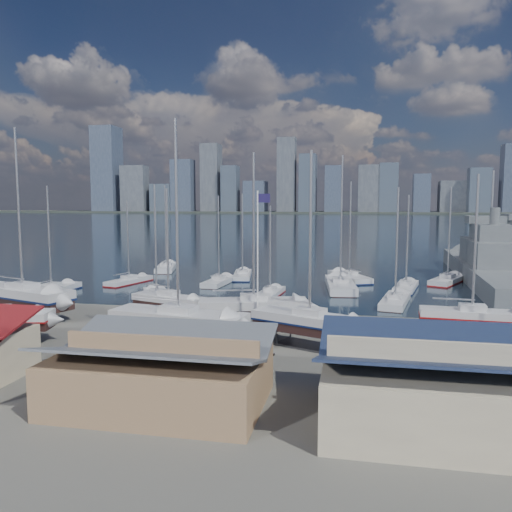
% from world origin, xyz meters
% --- Properties ---
extents(ground, '(1400.00, 1400.00, 0.00)m').
position_xyz_m(ground, '(0.00, -10.00, 0.00)').
color(ground, '#605E59').
rests_on(ground, ground).
extents(water, '(1400.00, 600.00, 0.40)m').
position_xyz_m(water, '(0.00, 300.00, -0.15)').
color(water, '#192D3A').
rests_on(water, ground).
extents(far_shore, '(1400.00, 80.00, 2.20)m').
position_xyz_m(far_shore, '(0.00, 560.00, 1.10)').
color(far_shore, '#2D332D').
rests_on(far_shore, ground).
extents(skyline, '(639.14, 43.80, 107.69)m').
position_xyz_m(skyline, '(-7.83, 553.76, 39.09)').
color(skyline, '#475166').
rests_on(skyline, far_shore).
extents(shed_grey, '(12.60, 8.40, 4.17)m').
position_xyz_m(shed_grey, '(0.00, -26.00, 2.15)').
color(shed_grey, '#8C6B4C').
rests_on(shed_grey, ground).
extents(shed_blue, '(13.65, 9.45, 4.71)m').
position_xyz_m(shed_blue, '(16.00, -26.00, 2.42)').
color(shed_blue, '#BFB293').
rests_on(shed_blue, ground).
extents(sailboat_cradle_0, '(12.61, 6.96, 19.37)m').
position_xyz_m(sailboat_cradle_0, '(-22.61, -7.59, 2.25)').
color(sailboat_cradle_0, '#2D2D33').
rests_on(sailboat_cradle_0, ground).
extents(sailboat_cradle_2, '(8.28, 4.61, 13.25)m').
position_xyz_m(sailboat_cradle_2, '(-7.49, -5.47, 1.94)').
color(sailboat_cradle_2, '#2D2D33').
rests_on(sailboat_cradle_2, ground).
extents(sailboat_cradle_3, '(11.86, 4.96, 18.40)m').
position_xyz_m(sailboat_cradle_3, '(-2.98, -14.91, 2.19)').
color(sailboat_cradle_3, '#2D2D33').
rests_on(sailboat_cradle_3, ground).
extents(sailboat_cradle_4, '(10.44, 5.30, 16.39)m').
position_xyz_m(sailboat_cradle_4, '(1.80, -7.69, 2.10)').
color(sailboat_cradle_4, '#2D2D33').
rests_on(sailboat_cradle_4, ground).
extents(sailboat_cradle_5, '(10.17, 6.41, 15.97)m').
position_xyz_m(sailboat_cradle_5, '(7.48, -12.62, 2.07)').
color(sailboat_cradle_5, '#2D2D33').
rests_on(sailboat_cradle_5, ground).
extents(sailboat_cradle_6, '(8.86, 3.02, 14.23)m').
position_xyz_m(sailboat_cradle_6, '(21.09, -7.53, 1.98)').
color(sailboat_cradle_6, '#2D2D33').
rests_on(sailboat_cradle_6, ground).
extents(sailboat_moored_0, '(3.21, 9.94, 14.69)m').
position_xyz_m(sailboat_moored_0, '(-27.88, 5.21, 0.31)').
color(sailboat_moored_0, black).
rests_on(sailboat_moored_0, water).
extents(sailboat_moored_1, '(4.39, 8.84, 12.73)m').
position_xyz_m(sailboat_moored_1, '(-21.51, 14.75, 0.31)').
color(sailboat_moored_1, black).
rests_on(sailboat_moored_1, water).
extents(sailboat_moored_2, '(5.46, 10.76, 15.64)m').
position_xyz_m(sailboat_moored_2, '(-21.51, 29.56, 0.32)').
color(sailboat_moored_2, black).
rests_on(sailboat_moored_2, water).
extents(sailboat_moored_3, '(6.87, 9.99, 14.66)m').
position_xyz_m(sailboat_moored_3, '(-12.55, 3.57, 0.31)').
color(sailboat_moored_3, black).
rests_on(sailboat_moored_3, water).
extents(sailboat_moored_4, '(3.12, 9.08, 13.47)m').
position_xyz_m(sailboat_moored_4, '(-8.31, 16.59, 0.32)').
color(sailboat_moored_4, black).
rests_on(sailboat_moored_4, water).
extents(sailboat_moored_5, '(4.13, 9.61, 13.91)m').
position_xyz_m(sailboat_moored_5, '(-6.35, 23.45, 0.31)').
color(sailboat_moored_5, black).
rests_on(sailboat_moored_5, water).
extents(sailboat_moored_6, '(2.95, 8.21, 12.02)m').
position_xyz_m(sailboat_moored_6, '(0.55, 8.84, 0.31)').
color(sailboat_moored_6, black).
rests_on(sailboat_moored_6, water).
extents(sailboat_moored_7, '(4.86, 12.93, 19.07)m').
position_xyz_m(sailboat_moored_7, '(9.16, 15.82, 0.33)').
color(sailboat_moored_7, black).
rests_on(sailboat_moored_7, water).
extents(sailboat_moored_8, '(7.14, 10.81, 15.77)m').
position_xyz_m(sailboat_moored_8, '(10.25, 24.44, 0.31)').
color(sailboat_moored_8, black).
rests_on(sailboat_moored_8, water).
extents(sailboat_moored_9, '(4.36, 9.76, 14.24)m').
position_xyz_m(sailboat_moored_9, '(15.74, 6.48, 0.32)').
color(sailboat_moored_9, black).
rests_on(sailboat_moored_9, water).
extents(sailboat_moored_10, '(4.34, 9.37, 13.52)m').
position_xyz_m(sailboat_moored_10, '(17.96, 17.03, 0.31)').
color(sailboat_moored_10, black).
rests_on(sailboat_moored_10, water).
extents(sailboat_moored_11, '(6.86, 10.14, 14.84)m').
position_xyz_m(sailboat_moored_11, '(24.55, 24.22, 0.31)').
color(sailboat_moored_11, black).
rests_on(sailboat_moored_11, water).
extents(naval_ship_east, '(10.58, 49.27, 18.40)m').
position_xyz_m(naval_ship_east, '(31.14, 28.17, 1.67)').
color(naval_ship_east, '#575C60').
rests_on(naval_ship_east, water).
extents(car_a, '(2.16, 4.25, 1.39)m').
position_xyz_m(car_a, '(-6.76, -18.57, 0.69)').
color(car_a, gray).
rests_on(car_a, ground).
extents(car_b, '(5.00, 2.32, 1.59)m').
position_xyz_m(car_b, '(-3.13, -18.01, 0.79)').
color(car_b, gray).
rests_on(car_b, ground).
extents(car_c, '(3.10, 4.95, 1.27)m').
position_xyz_m(car_c, '(2.48, -21.99, 0.64)').
color(car_c, gray).
rests_on(car_c, ground).
extents(car_d, '(3.07, 4.72, 1.27)m').
position_xyz_m(car_d, '(4.20, -20.69, 0.64)').
color(car_d, gray).
rests_on(car_d, ground).
extents(flagpole, '(1.13, 0.12, 12.86)m').
position_xyz_m(flagpole, '(2.85, -10.61, 7.46)').
color(flagpole, white).
rests_on(flagpole, ground).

